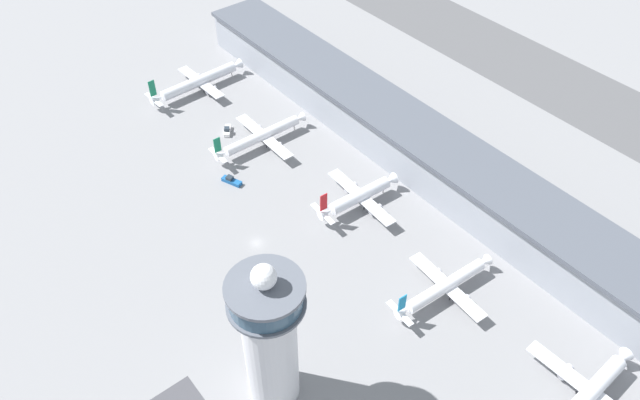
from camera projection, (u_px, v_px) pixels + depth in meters
name	position (u px, v px, depth m)	size (l,w,h in m)	color
ground_plane	(257.00, 243.00, 208.81)	(1000.00, 1000.00, 0.00)	gray
terminal_building	(409.00, 141.00, 234.21)	(238.27, 25.00, 17.59)	#9399A3
runway_strip	(550.00, 79.00, 280.99)	(357.41, 44.00, 0.01)	#515154
control_tower	(270.00, 337.00, 152.68)	(18.77, 18.77, 51.26)	silver
airplane_gate_alpha	(199.00, 82.00, 271.59)	(30.86, 45.84, 13.82)	silver
airplane_gate_bravo	(262.00, 136.00, 243.97)	(33.59, 41.45, 12.58)	white
airplane_gate_charlie	(359.00, 196.00, 218.84)	(33.50, 33.54, 13.64)	silver
airplane_gate_delta	(445.00, 286.00, 190.67)	(30.43, 38.15, 12.02)	white
airplane_gate_echo	(590.00, 393.00, 164.44)	(38.68, 36.99, 13.49)	silver
service_truck_catering	(231.00, 181.00, 230.04)	(8.22, 5.15, 2.63)	black
service_truck_baggage	(227.00, 131.00, 251.80)	(6.92, 6.09, 2.89)	black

